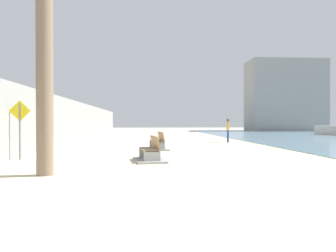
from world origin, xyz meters
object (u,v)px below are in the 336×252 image
at_px(bench_far, 157,145).
at_px(pedestrian_sign, 20,123).
at_px(bench_near, 150,155).
at_px(person_walking, 228,128).

height_order(bench_far, pedestrian_sign, pedestrian_sign).
height_order(bench_near, pedestrian_sign, pedestrian_sign).
bearing_deg(bench_near, person_walking, 63.54).
bearing_deg(pedestrian_sign, bench_far, 39.96).
bearing_deg(person_walking, bench_far, -130.41).
height_order(bench_far, person_walking, person_walking).
distance_m(bench_far, person_walking, 8.38).
bearing_deg(bench_far, person_walking, 49.59).
xyz_separation_m(bench_near, pedestrian_sign, (-5.16, 0.77, 1.25)).
xyz_separation_m(person_walking, pedestrian_sign, (-11.06, -11.09, 0.45)).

